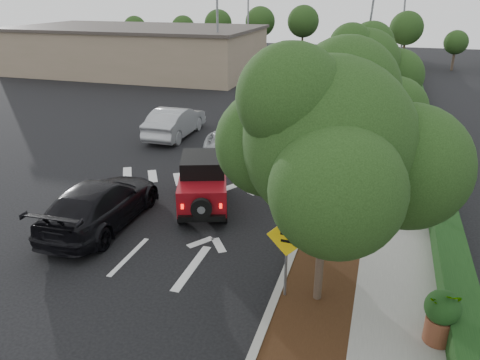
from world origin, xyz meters
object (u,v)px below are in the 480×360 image
at_px(red_jeep, 203,181).
at_px(silver_suv_ahead, 253,132).
at_px(black_suv_oncoming, 101,203).
at_px(speed_hump_sign, 287,247).

relative_size(red_jeep, silver_suv_ahead, 0.63).
xyz_separation_m(black_suv_oncoming, speed_hump_sign, (6.66, -2.22, 0.74)).
height_order(red_jeep, speed_hump_sign, speed_hump_sign).
distance_m(silver_suv_ahead, speed_hump_sign, 12.17).
height_order(red_jeep, silver_suv_ahead, red_jeep).
xyz_separation_m(red_jeep, silver_suv_ahead, (-0.10, 6.89, -0.11)).
bearing_deg(speed_hump_sign, red_jeep, 135.17).
bearing_deg(silver_suv_ahead, speed_hump_sign, -57.97).
bearing_deg(red_jeep, speed_hump_sign, -68.53).
bearing_deg(silver_suv_ahead, red_jeep, -76.69).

